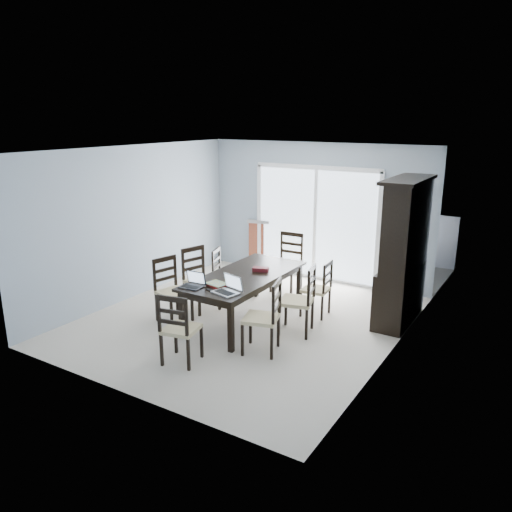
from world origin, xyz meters
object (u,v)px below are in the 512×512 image
object	(u,v)px
chair_left_near	(170,282)
chair_right_far	(321,283)
chair_left_far	(222,269)
hot_tub	(304,238)
laptop_silver	(225,289)
china_hutch	(404,254)
laptop_dark	(191,284)
cell_phone	(210,290)
dining_table	(245,279)
chair_right_mid	(303,292)
chair_right_near	(268,309)
chair_end_far	(289,255)
chair_end_near	(177,322)
game_box	(261,269)
chair_left_mid	(198,272)

from	to	relation	value
chair_left_near	chair_right_far	world-z (taller)	chair_left_near
chair_left_far	hot_tub	world-z (taller)	chair_left_far
chair_left_far	laptop_silver	distance (m)	1.81
china_hutch	chair_left_far	size ratio (longest dim) A/B	2.14
laptop_dark	cell_phone	bearing A→B (deg)	3.51
chair_left_near	china_hutch	bearing A→B (deg)	134.27
dining_table	chair_right_mid	size ratio (longest dim) A/B	1.85
chair_right_mid	cell_phone	world-z (taller)	chair_right_mid
chair_right_near	hot_tub	bearing A→B (deg)	3.78
chair_right_mid	laptop_dark	bearing A→B (deg)	112.62
chair_end_far	chair_left_near	bearing A→B (deg)	65.81
chair_right_mid	hot_tub	distance (m)	3.79
chair_right_far	chair_end_near	world-z (taller)	chair_end_near
cell_phone	game_box	size ratio (longest dim) A/B	0.49
dining_table	chair_end_near	bearing A→B (deg)	-87.96
chair_right_near	chair_right_far	world-z (taller)	chair_right_near
chair_right_near	chair_end_near	bearing A→B (deg)	122.47
chair_right_far	chair_right_near	bearing A→B (deg)	172.44
laptop_silver	cell_phone	size ratio (longest dim) A/B	3.35
cell_phone	chair_end_far	bearing A→B (deg)	101.69
laptop_silver	chair_end_near	bearing A→B (deg)	-88.34
chair_left_near	cell_phone	bearing A→B (deg)	86.59
chair_end_near	cell_phone	world-z (taller)	chair_end_near
chair_right_far	hot_tub	world-z (taller)	chair_right_far
chair_left_near	laptop_dark	size ratio (longest dim) A/B	3.57
china_hutch	laptop_dark	size ratio (longest dim) A/B	6.92
chair_end_near	game_box	size ratio (longest dim) A/B	4.55
chair_left_far	chair_end_far	size ratio (longest dim) A/B	0.85
chair_right_near	chair_left_far	bearing A→B (deg)	35.24
chair_right_far	laptop_silver	xyz separation A→B (m)	(-0.68, -1.63, 0.26)
chair_left_near	chair_left_mid	bearing A→B (deg)	-173.34
dining_table	chair_right_near	world-z (taller)	chair_right_near
chair_left_far	laptop_silver	bearing A→B (deg)	19.87
chair_right_near	chair_right_mid	distance (m)	0.80
chair_right_far	chair_right_mid	bearing A→B (deg)	179.30
chair_left_near	cell_phone	distance (m)	1.06
china_hutch	chair_end_far	world-z (taller)	china_hutch
china_hutch	chair_left_mid	world-z (taller)	china_hutch
china_hutch	chair_left_near	distance (m)	3.57
chair_right_near	hot_tub	distance (m)	4.46
dining_table	laptop_dark	distance (m)	0.96
laptop_silver	game_box	xyz separation A→B (m)	(-0.11, 1.10, -0.03)
chair_left_mid	chair_left_far	xyz separation A→B (m)	(0.10, 0.54, -0.08)
chair_right_far	cell_phone	size ratio (longest dim) A/B	8.70
chair_left_near	laptop_dark	world-z (taller)	chair_left_near
chair_right_mid	laptop_silver	size ratio (longest dim) A/B	2.98
chair_left_near	laptop_silver	bearing A→B (deg)	90.47
china_hutch	chair_right_far	world-z (taller)	china_hutch
chair_left_mid	chair_left_far	world-z (taller)	chair_left_mid
chair_left_mid	chair_left_far	size ratio (longest dim) A/B	1.15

